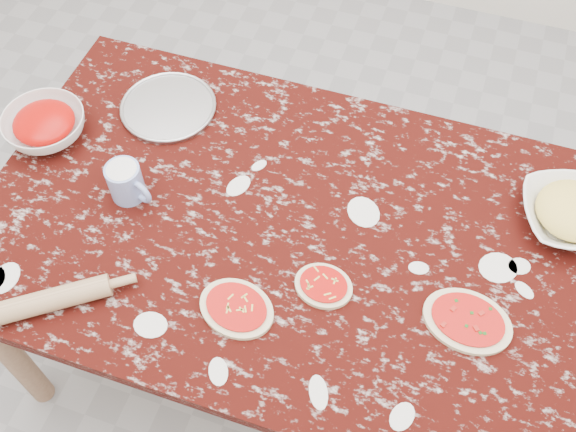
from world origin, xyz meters
The scene contains 10 objects.
ground centered at (0.00, 0.00, 0.00)m, with size 4.00×4.00×0.00m, color gray.
worktable centered at (0.00, 0.00, 0.67)m, with size 1.60×1.00×0.75m.
pizza_tray centered at (-0.46, 0.28, 0.76)m, with size 0.27×0.27×0.01m, color #B2B2B7.
sauce_bowl centered at (-0.74, 0.08, 0.79)m, with size 0.23×0.23×0.07m, color white.
cheese_bowl centered at (0.68, 0.25, 0.78)m, with size 0.25×0.25×0.06m, color white.
flour_mug centered at (-0.43, -0.04, 0.80)m, with size 0.13×0.09×0.11m.
pizza_left centered at (-0.04, -0.26, 0.76)m, with size 0.21×0.18×0.02m.
pizza_mid centered at (0.14, -0.14, 0.76)m, with size 0.15×0.13×0.02m.
pizza_right centered at (0.48, -0.12, 0.76)m, with size 0.23×0.18×0.02m.
rolling_pin centered at (-0.45, -0.39, 0.78)m, with size 0.05×0.05×0.27m, color tan.
Camera 1 is at (0.30, -0.89, 2.17)m, focal length 41.56 mm.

